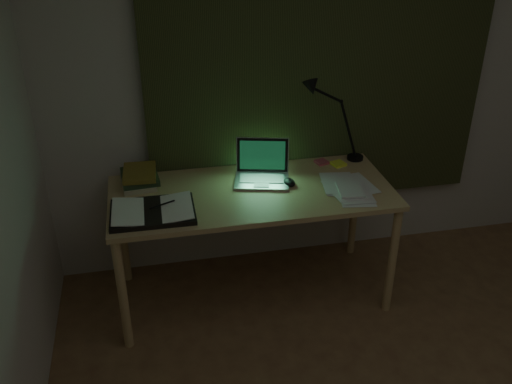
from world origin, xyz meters
The scene contains 11 objects.
wall_back centered at (0.00, 2.00, 1.25)m, with size 3.50×0.00×2.50m, color beige.
curtain centered at (0.00, 1.96, 1.45)m, with size 2.20×0.06×2.00m, color #2D351A.
desk centered at (-0.52, 1.55, 0.38)m, with size 1.68×0.73×0.76m, color tan, non-canonical shape.
laptop centered at (-0.44, 1.64, 0.88)m, with size 0.33×0.37×0.23m, color silver, non-canonical shape.
open_textbook centered at (-1.11, 1.40, 0.78)m, with size 0.46×0.33×0.04m, color white, non-canonical shape.
book_stack centered at (-1.17, 1.77, 0.82)m, with size 0.21×0.26×0.10m, color white, non-canonical shape.
loose_papers centered at (0.00, 1.44, 0.77)m, with size 0.32×0.34×0.02m, color silver, non-canonical shape.
mouse centered at (-0.28, 1.58, 0.78)m, with size 0.06×0.10×0.04m, color black.
sticky_yellow centered at (0.10, 1.78, 0.77)m, with size 0.08×0.08×0.02m, color #F1FF35.
sticky_pink centered at (0.00, 1.83, 0.77)m, with size 0.07×0.07×0.02m, color #C34C5B.
desk_lamp centered at (0.24, 1.85, 1.05)m, with size 0.38×0.30×0.58m, color black, non-canonical shape.
Camera 1 is at (-1.10, -1.36, 2.38)m, focal length 40.00 mm.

